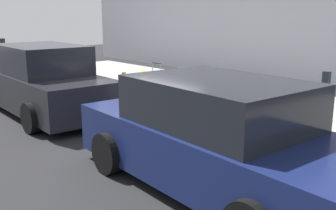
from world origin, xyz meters
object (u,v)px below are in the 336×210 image
at_px(fire_hydrant, 143,85).
at_px(bollard_post, 124,85).
at_px(suitcase_silver_0, 272,120).
at_px(suitcase_black_1, 254,109).
at_px(parking_meter, 325,97).
at_px(suitcase_olive_3, 217,104).
at_px(suitcase_maroon_5, 183,97).
at_px(parked_car_navy_0, 217,138).
at_px(suitcase_teal_6, 170,94).
at_px(suitcase_silver_7, 157,90).
at_px(parked_car_charcoal_1, 43,82).
at_px(suitcase_red_2, 231,108).
at_px(suitcase_navy_4, 199,102).

relative_size(fire_hydrant, bollard_post, 1.15).
distance_m(suitcase_silver_0, suitcase_black_1, 0.53).
relative_size(fire_hydrant, parking_meter, 0.63).
bearing_deg(suitcase_olive_3, suitcase_silver_0, 177.57).
height_order(suitcase_maroon_5, parked_car_navy_0, parked_car_navy_0).
height_order(suitcase_silver_0, suitcase_teal_6, suitcase_teal_6).
relative_size(fire_hydrant, parked_car_navy_0, 0.17).
distance_m(suitcase_maroon_5, suitcase_silver_7, 0.93).
bearing_deg(suitcase_teal_6, parked_car_charcoal_1, 49.59).
bearing_deg(suitcase_olive_3, suitcase_black_1, -178.16).
distance_m(suitcase_silver_7, fire_hydrant, 0.65).
bearing_deg(suitcase_teal_6, suitcase_black_1, -177.55).
distance_m(suitcase_teal_6, parking_meter, 3.82).
distance_m(suitcase_olive_3, suitcase_silver_7, 1.92).
distance_m(suitcase_silver_0, fire_hydrant, 4.04).
distance_m(suitcase_black_1, parked_car_charcoal_1, 5.05).
bearing_deg(fire_hydrant, suitcase_silver_7, 174.41).
distance_m(bollard_post, parking_meter, 5.58).
xyz_separation_m(suitcase_red_2, fire_hydrant, (3.04, -0.06, 0.08)).
distance_m(fire_hydrant, parked_car_navy_0, 5.31).
bearing_deg(fire_hydrant, bollard_post, 12.79).
bearing_deg(parking_meter, suitcase_maroon_5, 5.16).
relative_size(parked_car_navy_0, parked_car_charcoal_1, 0.98).
bearing_deg(suitcase_teal_6, parked_car_navy_0, 147.25).
relative_size(suitcase_red_2, fire_hydrant, 1.20).
bearing_deg(fire_hydrant, suitcase_navy_4, -179.91).
height_order(suitcase_navy_4, parked_car_charcoal_1, parked_car_charcoal_1).
height_order(suitcase_olive_3, parked_car_navy_0, parked_car_navy_0).
relative_size(suitcase_silver_0, suitcase_red_2, 0.85).
bearing_deg(suitcase_maroon_5, fire_hydrant, -1.76).
bearing_deg(fire_hydrant, suitcase_black_1, -178.74).
bearing_deg(suitcase_silver_7, parked_car_charcoal_1, 56.39).
bearing_deg(suitcase_silver_7, parking_meter, -175.77).
relative_size(suitcase_navy_4, suitcase_maroon_5, 0.71).
bearing_deg(suitcase_teal_6, suitcase_red_2, 178.99).
relative_size(suitcase_navy_4, parked_car_charcoal_1, 0.14).
bearing_deg(parked_car_charcoal_1, suitcase_red_2, -149.58).
bearing_deg(suitcase_navy_4, suitcase_red_2, 176.33).
xyz_separation_m(suitcase_maroon_5, fire_hydrant, (1.58, -0.05, 0.09)).
bearing_deg(fire_hydrant, suitcase_maroon_5, 178.24).
height_order(suitcase_teal_6, parking_meter, parking_meter).
xyz_separation_m(suitcase_black_1, suitcase_red_2, (0.48, 0.14, -0.05)).
distance_m(suitcase_silver_7, parked_car_navy_0, 4.71).
relative_size(suitcase_red_2, bollard_post, 1.39).
bearing_deg(suitcase_silver_0, fire_hydrant, -0.22).
relative_size(suitcase_silver_0, suitcase_maroon_5, 0.90).
height_order(fire_hydrant, parked_car_navy_0, parked_car_navy_0).
bearing_deg(suitcase_olive_3, parked_car_navy_0, 132.13).
distance_m(suitcase_silver_0, parked_car_navy_0, 2.47).
xyz_separation_m(suitcase_silver_7, parked_car_charcoal_1, (1.53, 2.30, 0.26)).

